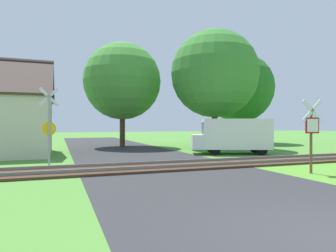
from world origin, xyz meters
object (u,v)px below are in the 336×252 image
(tree_center, at_px, (122,81))
(mail_truck, at_px, (233,135))
(tree_right, at_px, (215,74))
(crossing_sign_far, at_px, (49,122))
(stop_sign_near, at_px, (312,130))
(tree_far, at_px, (239,88))

(tree_center, relative_size, mail_truck, 1.70)
(tree_right, bearing_deg, crossing_sign_far, -151.97)
(stop_sign_near, height_order, tree_right, tree_right)
(tree_center, distance_m, mail_truck, 11.21)
(stop_sign_near, distance_m, tree_right, 13.35)
(tree_center, distance_m, tree_right, 7.81)
(crossing_sign_far, height_order, tree_right, tree_right)
(tree_right, xyz_separation_m, tree_far, (6.03, 5.67, -0.19))
(stop_sign_near, xyz_separation_m, tree_center, (-3.87, 16.56, 3.95))
(stop_sign_near, bearing_deg, tree_right, -97.02)
(crossing_sign_far, xyz_separation_m, tree_right, (12.11, 6.44, 3.97))
(tree_right, bearing_deg, stop_sign_near, -102.31)
(crossing_sign_far, relative_size, tree_right, 0.38)
(stop_sign_near, distance_m, tree_far, 20.44)
(stop_sign_near, xyz_separation_m, tree_far, (8.72, 18.02, 4.11))
(stop_sign_near, bearing_deg, crossing_sign_far, -26.81)
(tree_center, height_order, mail_truck, tree_center)
(tree_center, relative_size, tree_right, 0.94)
(tree_right, relative_size, mail_truck, 1.80)
(tree_far, height_order, mail_truck, tree_far)
(crossing_sign_far, xyz_separation_m, tree_center, (5.54, 10.66, 3.63))
(stop_sign_near, relative_size, crossing_sign_far, 0.79)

